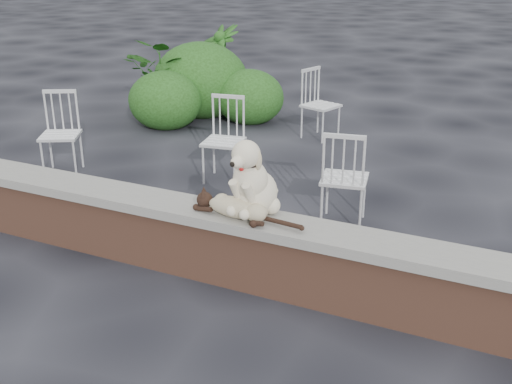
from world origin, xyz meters
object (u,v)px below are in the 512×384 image
at_px(dog, 256,174).
at_px(chair_b, 223,140).
at_px(cat, 238,206).
at_px(potted_plant_b, 221,64).
at_px(chair_c, 345,177).
at_px(chair_e, 321,104).
at_px(chair_a, 60,134).
at_px(potted_plant_a, 163,77).

xyz_separation_m(dog, chair_b, (-1.27, 1.85, -0.42)).
height_order(cat, potted_plant_b, potted_plant_b).
height_order(chair_b, chair_c, same).
distance_m(chair_b, chair_e, 2.05).
height_order(cat, chair_a, chair_a).
distance_m(cat, chair_e, 4.09).
xyz_separation_m(chair_a, chair_e, (2.24, 2.58, 0.00)).
bearing_deg(chair_a, chair_c, -27.40).
bearing_deg(cat, chair_c, 84.92).
height_order(chair_b, potted_plant_b, potted_plant_b).
relative_size(chair_c, potted_plant_b, 0.74).
distance_m(chair_c, potted_plant_a, 4.63).
bearing_deg(chair_b, chair_a, -171.95).
height_order(dog, chair_a, dog).
relative_size(cat, potted_plant_a, 0.91).
height_order(dog, potted_plant_a, dog).
bearing_deg(potted_plant_b, chair_a, -90.79).
xyz_separation_m(dog, chair_a, (-3.08, 1.28, -0.42)).
bearing_deg(chair_c, potted_plant_a, -46.32).
height_order(dog, chair_e, dog).
relative_size(chair_b, chair_c, 1.00).
bearing_deg(chair_c, potted_plant_b, -59.32).
bearing_deg(dog, chair_e, 111.83).
relative_size(chair_c, chair_e, 1.00).
xyz_separation_m(cat, potted_plant_b, (-2.95, 5.25, -0.04)).
xyz_separation_m(chair_a, potted_plant_a, (-0.38, 2.74, 0.12)).
bearing_deg(potted_plant_b, dog, -59.29).
relative_size(cat, chair_e, 1.15).
xyz_separation_m(cat, potted_plant_a, (-3.38, 4.16, -0.08)).
distance_m(chair_b, potted_plant_a, 3.08).
distance_m(chair_a, chair_e, 3.42).
distance_m(potted_plant_a, potted_plant_b, 1.17).
distance_m(chair_e, potted_plant_b, 2.52).
xyz_separation_m(dog, chair_c, (0.30, 1.31, -0.42)).
distance_m(cat, potted_plant_b, 6.02).
height_order(dog, chair_c, dog).
height_order(chair_c, potted_plant_b, potted_plant_b).
relative_size(dog, chair_e, 0.66).
distance_m(chair_b, potted_plant_b, 3.70).
bearing_deg(chair_a, potted_plant_a, 69.87).
distance_m(chair_a, potted_plant_a, 2.77).
xyz_separation_m(cat, chair_a, (-3.00, 1.43, -0.20)).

